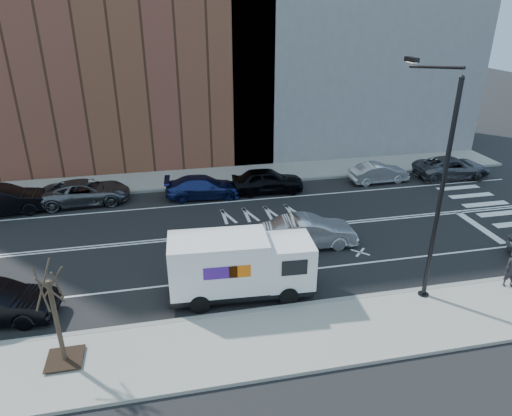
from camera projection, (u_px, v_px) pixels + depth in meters
name	position (u px, v px, depth m)	size (l,w,h in m)	color
ground	(230.00, 234.00, 24.40)	(120.00, 120.00, 0.00)	black
sidewalk_near	(268.00, 341.00, 16.51)	(44.00, 3.60, 0.15)	gray
sidewalk_far	(211.00, 177.00, 32.23)	(44.00, 3.60, 0.15)	gray
curb_near	(258.00, 311.00, 18.11)	(44.00, 0.25, 0.17)	gray
curb_far	(214.00, 186.00, 30.61)	(44.00, 0.25, 0.17)	gray
crosswalk	(493.00, 209.00, 27.41)	(3.00, 14.00, 0.01)	white
road_markings	(230.00, 234.00, 24.40)	(40.00, 8.60, 0.01)	white
bldg_brick	(81.00, 8.00, 32.33)	(26.00, 10.00, 22.00)	brown
streetlight	(436.00, 180.00, 17.47)	(0.44, 4.02, 9.34)	black
street_tree	(59.00, 330.00, 14.99)	(1.20, 1.20, 3.75)	black
fedex_van	(240.00, 265.00, 18.72)	(6.10, 2.41, 2.74)	black
far_parked_b	(2.00, 200.00, 26.46)	(1.76, 5.06, 1.67)	black
far_parked_c	(86.00, 192.00, 27.91)	(2.41, 5.22, 1.45)	#55575D
far_parked_d	(203.00, 187.00, 28.78)	(1.94, 4.77, 1.38)	navy
far_parked_e	(267.00, 180.00, 29.54)	(1.88, 4.68, 1.59)	black
far_parked_f	(379.00, 173.00, 31.25)	(1.42, 4.07, 1.34)	#B7B7BC
far_parked_g	(452.00, 167.00, 32.13)	(2.42, 5.25, 1.46)	#4E4F56
driving_sedan	(308.00, 232.00, 22.87)	(1.67, 4.78, 1.57)	#B6B6BB
pedestrian	(512.00, 269.00, 19.30)	(0.61, 0.40, 1.67)	black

